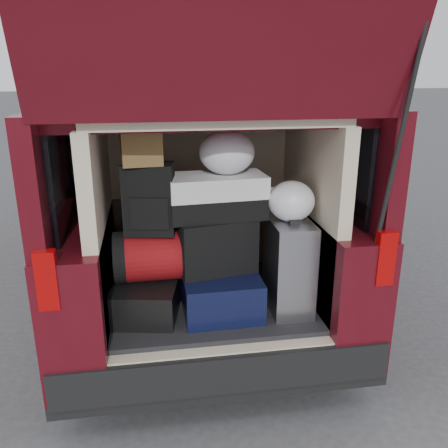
{
  "coord_description": "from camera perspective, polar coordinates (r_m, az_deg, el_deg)",
  "views": [
    {
      "loc": [
        -0.36,
        -2.49,
        1.99
      ],
      "look_at": [
        0.08,
        0.2,
        1.08
      ],
      "focal_mm": 38.0,
      "sensor_mm": 36.0,
      "label": 1
    }
  ],
  "objects": [
    {
      "name": "load_floor",
      "position": [
        3.27,
        -1.63,
        -13.08
      ],
      "size": [
        1.24,
        1.05,
        0.55
      ],
      "primitive_type": "cube",
      "color": "black",
      "rests_on": "ground"
    },
    {
      "name": "black_soft_case",
      "position": [
        2.88,
        -1.08,
        -2.41
      ],
      "size": [
        0.51,
        0.36,
        0.33
      ],
      "primitive_type": "cube",
      "rotation": [
        0.0,
        0.0,
        0.19
      ],
      "color": "black",
      "rests_on": "navy_hardshell"
    },
    {
      "name": "grocery_sack_lower",
      "position": [
        2.67,
        -9.94,
        9.16
      ],
      "size": [
        0.23,
        0.2,
        0.2
      ],
      "primitive_type": "cube",
      "rotation": [
        0.0,
        0.0,
        0.1
      ],
      "color": "olive",
      "rests_on": "backpack"
    },
    {
      "name": "plastic_bag_center",
      "position": [
        2.78,
        0.36,
        8.64
      ],
      "size": [
        0.33,
        0.3,
        0.26
      ],
      "primitive_type": "ellipsoid",
      "rotation": [
        0.0,
        0.0,
        -0.0
      ],
      "color": "white",
      "rests_on": "twotone_duffel"
    },
    {
      "name": "minivan",
      "position": [
        4.49,
        -4.39,
        4.55
      ],
      "size": [
        1.9,
        5.35,
        2.77
      ],
      "color": "black",
      "rests_on": "ground"
    },
    {
      "name": "ground",
      "position": [
        3.21,
        -0.89,
        -19.82
      ],
      "size": [
        80.0,
        80.0,
        0.0
      ],
      "primitive_type": "plane",
      "color": "#39393B",
      "rests_on": "ground"
    },
    {
      "name": "plastic_bag_right",
      "position": [
        2.79,
        8.1,
        2.74
      ],
      "size": [
        0.31,
        0.3,
        0.24
      ],
      "primitive_type": "ellipsoid",
      "rotation": [
        0.0,
        0.0,
        0.15
      ],
      "color": "white",
      "rests_on": "silver_roller"
    },
    {
      "name": "backpack",
      "position": [
        2.75,
        -9.0,
        2.99
      ],
      "size": [
        0.31,
        0.22,
        0.41
      ],
      "primitive_type": "cube",
      "rotation": [
        0.0,
        0.0,
        -0.15
      ],
      "color": "black",
      "rests_on": "red_duffel"
    },
    {
      "name": "red_duffel",
      "position": [
        2.88,
        -8.5,
        -3.79
      ],
      "size": [
        0.47,
        0.31,
        0.3
      ],
      "primitive_type": "cube",
      "rotation": [
        0.0,
        0.0,
        0.02
      ],
      "color": "maroon",
      "rests_on": "black_hardshell"
    },
    {
      "name": "silver_roller",
      "position": [
        2.92,
        7.81,
        -4.98
      ],
      "size": [
        0.24,
        0.38,
        0.57
      ],
      "primitive_type": "cube",
      "rotation": [
        0.0,
        0.0,
        -0.01
      ],
      "color": "silver",
      "rests_on": "load_floor"
    },
    {
      "name": "black_hardshell",
      "position": [
        2.97,
        -9.21,
        -8.46
      ],
      "size": [
        0.47,
        0.58,
        0.21
      ],
      "primitive_type": "cube",
      "rotation": [
        0.0,
        0.0,
        -0.19
      ],
      "color": "black",
      "rests_on": "load_floor"
    },
    {
      "name": "navy_hardshell",
      "position": [
        2.97,
        -0.58,
        -7.84
      ],
      "size": [
        0.47,
        0.57,
        0.24
      ],
      "primitive_type": "cube",
      "rotation": [
        0.0,
        0.0,
        0.02
      ],
      "color": "black",
      "rests_on": "load_floor"
    },
    {
      "name": "twotone_duffel",
      "position": [
        2.81,
        -0.92,
        3.39
      ],
      "size": [
        0.59,
        0.34,
        0.26
      ],
      "primitive_type": "cube",
      "rotation": [
        0.0,
        0.0,
        0.07
      ],
      "color": "white",
      "rests_on": "black_soft_case"
    }
  ]
}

